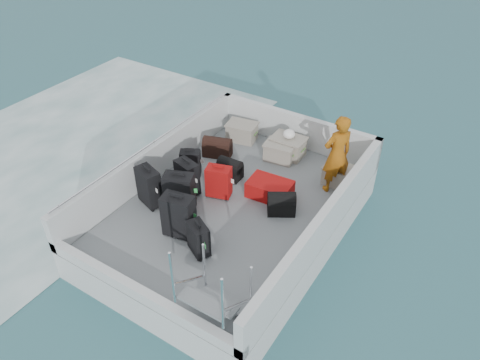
% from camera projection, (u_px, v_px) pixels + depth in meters
% --- Properties ---
extents(ground, '(160.00, 160.00, 0.00)m').
position_uv_depth(ground, '(233.00, 231.00, 8.70)').
color(ground, '#174251').
rests_on(ground, ground).
extents(wake_foam, '(10.00, 10.00, 0.00)m').
position_uv_depth(wake_foam, '(59.00, 154.00, 10.77)').
color(wake_foam, white).
rests_on(wake_foam, ground).
extents(ferry_hull, '(3.60, 5.00, 0.60)m').
position_uv_depth(ferry_hull, '(233.00, 219.00, 8.52)').
color(ferry_hull, silver).
rests_on(ferry_hull, ground).
extents(deck, '(3.30, 4.70, 0.02)m').
position_uv_depth(deck, '(232.00, 206.00, 8.33)').
color(deck, slate).
rests_on(deck, ferry_hull).
extents(deck_fittings, '(3.60, 5.00, 0.90)m').
position_uv_depth(deck_fittings, '(239.00, 206.00, 7.74)').
color(deck_fittings, silver).
rests_on(deck_fittings, deck).
extents(suitcase_0, '(0.53, 0.40, 0.72)m').
position_uv_depth(suitcase_0, '(149.00, 187.00, 8.16)').
color(suitcase_0, black).
rests_on(suitcase_0, deck).
extents(suitcase_1, '(0.49, 0.36, 0.66)m').
position_uv_depth(suitcase_1, '(187.00, 178.00, 8.43)').
color(suitcase_1, black).
rests_on(suitcase_1, deck).
extents(suitcase_2, '(0.44, 0.39, 0.55)m').
position_uv_depth(suitcase_2, '(191.00, 164.00, 8.89)').
color(suitcase_2, black).
rests_on(suitcase_2, deck).
extents(suitcase_3, '(0.56, 0.39, 0.77)m').
position_uv_depth(suitcase_3, '(179.00, 216.00, 7.50)').
color(suitcase_3, black).
rests_on(suitcase_3, deck).
extents(suitcase_4, '(0.58, 0.47, 0.74)m').
position_uv_depth(suitcase_4, '(179.00, 193.00, 8.01)').
color(suitcase_4, black).
rests_on(suitcase_4, deck).
extents(suitcase_5, '(0.49, 0.38, 0.61)m').
position_uv_depth(suitcase_5, '(219.00, 182.00, 8.38)').
color(suitcase_5, maroon).
rests_on(suitcase_5, deck).
extents(suitcase_6, '(0.46, 0.40, 0.56)m').
position_uv_depth(suitcase_6, '(199.00, 239.00, 7.24)').
color(suitcase_6, black).
rests_on(suitcase_6, deck).
extents(suitcase_8, '(0.82, 0.57, 0.31)m').
position_uv_depth(suitcase_8, '(270.00, 189.00, 8.46)').
color(suitcase_8, maroon).
rests_on(suitcase_8, deck).
extents(duffel_0, '(0.64, 0.46, 0.32)m').
position_uv_depth(duffel_0, '(217.00, 149.00, 9.53)').
color(duffel_0, black).
rests_on(duffel_0, deck).
extents(duffel_1, '(0.46, 0.32, 0.32)m').
position_uv_depth(duffel_1, '(230.00, 170.00, 8.91)').
color(duffel_1, black).
rests_on(duffel_1, deck).
extents(duffel_2, '(0.57, 0.51, 0.32)m').
position_uv_depth(duffel_2, '(281.00, 205.00, 8.08)').
color(duffel_2, black).
rests_on(duffel_2, deck).
extents(crate_0, '(0.66, 0.51, 0.36)m').
position_uv_depth(crate_0, '(242.00, 132.00, 10.01)').
color(crate_0, gray).
rests_on(crate_0, deck).
extents(crate_1, '(0.63, 0.48, 0.35)m').
position_uv_depth(crate_1, '(280.00, 152.00, 9.39)').
color(crate_1, gray).
rests_on(crate_1, deck).
extents(crate_2, '(0.64, 0.45, 0.38)m').
position_uv_depth(crate_2, '(288.00, 147.00, 9.51)').
color(crate_2, gray).
rests_on(crate_2, deck).
extents(crate_3, '(0.59, 0.42, 0.35)m').
position_uv_depth(crate_3, '(340.00, 177.00, 8.72)').
color(crate_3, gray).
rests_on(crate_3, deck).
extents(yellow_bag, '(0.28, 0.26, 0.22)m').
position_uv_depth(yellow_bag, '(333.00, 173.00, 8.93)').
color(yellow_bag, yellow).
rests_on(yellow_bag, deck).
extents(white_bag, '(0.24, 0.24, 0.18)m').
position_uv_depth(white_bag, '(289.00, 135.00, 9.34)').
color(white_bag, white).
rests_on(white_bag, crate_2).
extents(passenger, '(0.63, 0.67, 1.52)m').
position_uv_depth(passenger, '(337.00, 154.00, 8.26)').
color(passenger, orange).
rests_on(passenger, deck).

